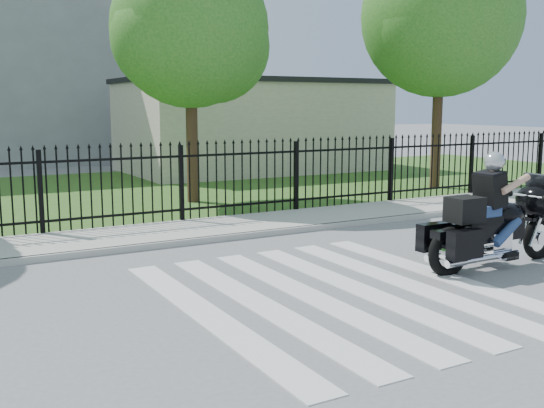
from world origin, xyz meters
TOP-DOWN VIEW (x-y plane):
  - ground at (0.00, 0.00)m, footprint 120.00×120.00m
  - crosswalk at (0.00, 0.00)m, footprint 5.00×5.50m
  - sidewalk at (0.00, 5.00)m, footprint 40.00×2.00m
  - curb at (0.00, 4.00)m, footprint 40.00×0.12m
  - grass_strip at (0.00, 12.00)m, footprint 40.00×12.00m
  - iron_fence at (0.00, 6.00)m, footprint 26.00×0.04m
  - tree_mid at (1.50, 9.00)m, footprint 4.20×4.20m
  - tree_right at (9.50, 8.00)m, footprint 5.00×5.00m
  - building_low at (7.00, 16.00)m, footprint 10.00×6.00m
  - building_low_roof at (7.00, 16.00)m, footprint 10.20×6.20m
  - motorcycle_rider at (3.14, -0.04)m, footprint 2.98×0.88m

SIDE VIEW (x-z plane):
  - ground at x=0.00m, z-range 0.00..0.00m
  - crosswalk at x=0.00m, z-range 0.00..0.01m
  - grass_strip at x=0.00m, z-range 0.00..0.02m
  - sidewalk at x=0.00m, z-range 0.00..0.12m
  - curb at x=0.00m, z-range 0.00..0.12m
  - motorcycle_rider at x=3.14m, z-range -0.18..1.79m
  - iron_fence at x=0.00m, z-range 0.00..1.80m
  - building_low at x=7.00m, z-range 0.00..3.50m
  - building_low_roof at x=7.00m, z-range 3.50..3.70m
  - tree_mid at x=1.50m, z-range 1.28..8.06m
  - tree_right at x=9.50m, z-range 1.44..9.34m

